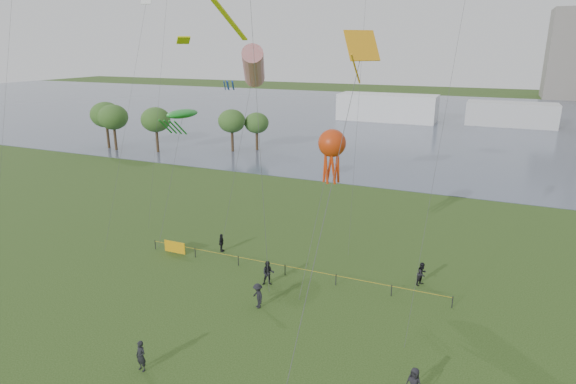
% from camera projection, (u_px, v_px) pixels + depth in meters
% --- Properties ---
extents(lake, '(400.00, 120.00, 0.08)m').
position_uv_depth(lake, '(443.00, 121.00, 110.62)').
color(lake, '#4F596D').
rests_on(lake, ground_plane).
extents(building_low, '(16.00, 18.00, 28.00)m').
position_uv_depth(building_low, '(575.00, 54.00, 154.10)').
color(building_low, slate).
rests_on(building_low, ground_plane).
extents(pavilion_left, '(22.00, 8.00, 6.00)m').
position_uv_depth(pavilion_left, '(387.00, 108.00, 109.92)').
color(pavilion_left, silver).
rests_on(pavilion_left, ground_plane).
extents(pavilion_right, '(18.00, 7.00, 5.00)m').
position_uv_depth(pavilion_right, '(511.00, 114.00, 102.83)').
color(pavilion_right, silver).
rests_on(pavilion_right, ground_plane).
extents(trees, '(28.11, 13.50, 7.71)m').
position_uv_depth(trees, '(160.00, 119.00, 77.87)').
color(trees, '#39291A').
rests_on(trees, ground_plane).
extents(fence, '(24.07, 0.07, 1.05)m').
position_uv_depth(fence, '(215.00, 255.00, 38.36)').
color(fence, black).
rests_on(fence, ground_plane).
extents(spectator_a, '(1.09, 1.00, 1.81)m').
position_uv_depth(spectator_a, '(268.00, 273.00, 34.49)').
color(spectator_a, black).
rests_on(spectator_a, ground_plane).
extents(spectator_b, '(1.26, 1.18, 1.71)m').
position_uv_depth(spectator_b, '(258.00, 296.00, 31.47)').
color(spectator_b, black).
rests_on(spectator_b, ground_plane).
extents(spectator_c, '(0.55, 0.97, 1.56)m').
position_uv_depth(spectator_c, '(221.00, 243.00, 40.14)').
color(spectator_c, black).
rests_on(spectator_c, ground_plane).
extents(spectator_d, '(0.95, 0.79, 1.65)m').
position_uv_depth(spectator_d, '(414.00, 383.00, 23.36)').
color(spectator_d, black).
rests_on(spectator_d, ground_plane).
extents(spectator_f, '(0.70, 0.52, 1.73)m').
position_uv_depth(spectator_f, '(141.00, 356.00, 25.33)').
color(spectator_f, black).
rests_on(spectator_f, ground_plane).
extents(spectator_g, '(0.97, 1.05, 1.72)m').
position_uv_depth(spectator_g, '(422.00, 274.00, 34.49)').
color(spectator_g, black).
rests_on(spectator_g, ground_plane).
extents(kite_windsock, '(4.27, 7.59, 16.75)m').
position_uv_depth(kite_windsock, '(253.00, 66.00, 41.69)').
color(kite_windsock, '#3F3F42').
extents(kite_creature, '(2.62, 8.71, 10.87)m').
position_uv_depth(kite_creature, '(182.00, 114.00, 44.57)').
color(kite_creature, '#3F3F42').
extents(kite_octopus, '(1.99, 6.18, 10.90)m').
position_uv_depth(kite_octopus, '(332.00, 145.00, 34.22)').
color(kite_octopus, '#3F3F42').
extents(kite_delta, '(1.66, 12.47, 17.23)m').
position_uv_depth(kite_delta, '(358.00, 63.00, 21.56)').
color(kite_delta, '#3F3F42').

